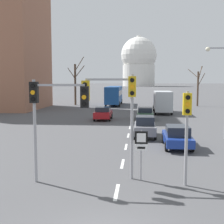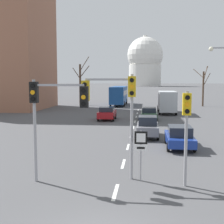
{
  "view_description": "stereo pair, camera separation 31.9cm",
  "coord_description": "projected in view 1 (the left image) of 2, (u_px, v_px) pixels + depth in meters",
  "views": [
    {
      "loc": [
        0.94,
        -8.42,
        4.74
      ],
      "look_at": [
        -0.41,
        6.65,
        3.17
      ],
      "focal_mm": 50.0,
      "sensor_mm": 36.0,
      "label": 1
    },
    {
      "loc": [
        1.25,
        -8.39,
        4.74
      ],
      "look_at": [
        -0.41,
        6.65,
        3.17
      ],
      "focal_mm": 50.0,
      "sensor_mm": 36.0,
      "label": 2
    }
  ],
  "objects": [
    {
      "name": "traffic_signal_near_right",
      "position": [
        187.0,
        120.0,
        13.71
      ],
      "size": [
        0.36,
        0.34,
        4.26
      ],
      "color": "#9E9EA3",
      "rests_on": "ground_plane"
    },
    {
      "name": "sedan_mid_centre",
      "position": [
        103.0,
        113.0,
        36.78
      ],
      "size": [
        1.96,
        3.93,
        1.57
      ],
      "color": "maroon",
      "rests_on": "ground_plane"
    },
    {
      "name": "traffic_signal_centre_tall",
      "position": [
        116.0,
        100.0,
        14.65
      ],
      "size": [
        2.56,
        0.34,
        5.0
      ],
      "color": "#9E9EA3",
      "rests_on": "ground_plane"
    },
    {
      "name": "lane_stripe_2",
      "position": [
        126.0,
        147.0,
        22.12
      ],
      "size": [
        0.16,
        2.0,
        0.01
      ],
      "primitive_type": "cube",
      "color": "silver",
      "rests_on": "ground_plane"
    },
    {
      "name": "lane_stripe_6",
      "position": [
        132.0,
        117.0,
        39.95
      ],
      "size": [
        0.16,
        2.0,
        0.01
      ],
      "primitive_type": "cube",
      "color": "silver",
      "rests_on": "ground_plane"
    },
    {
      "name": "street_lamp_right",
      "position": [
        222.0,
        82.0,
        24.67
      ],
      "size": [
        1.8,
        0.36,
        7.31
      ],
      "color": "#9E9EA3",
      "rests_on": "ground_plane"
    },
    {
      "name": "route_sign_post",
      "position": [
        141.0,
        146.0,
        14.55
      ],
      "size": [
        0.6,
        0.08,
        2.41
      ],
      "color": "#9E9EA3",
      "rests_on": "ground_plane"
    },
    {
      "name": "capitol_dome",
      "position": [
        139.0,
        62.0,
        229.65
      ],
      "size": [
        26.17,
        26.17,
        36.96
      ],
      "color": "silver",
      "rests_on": "ground_plane"
    },
    {
      "name": "sedan_near_right",
      "position": [
        145.0,
        126.0,
        25.81
      ],
      "size": [
        1.8,
        4.09,
        1.77
      ],
      "color": "slate",
      "rests_on": "ground_plane"
    },
    {
      "name": "city_bus",
      "position": [
        114.0,
        94.0,
        58.06
      ],
      "size": [
        2.66,
        10.8,
        3.48
      ],
      "color": "#19478C",
      "rests_on": "ground_plane"
    },
    {
      "name": "lane_stripe_7",
      "position": [
        133.0,
        113.0,
        44.41
      ],
      "size": [
        0.16,
        2.0,
        0.01
      ],
      "primitive_type": "cube",
      "color": "silver",
      "rests_on": "ground_plane"
    },
    {
      "name": "bare_tree_left_near",
      "position": [
        75.0,
        83.0,
        58.22
      ],
      "size": [
        3.36,
        0.75,
        9.03
      ],
      "color": "brown",
      "rests_on": "ground_plane"
    },
    {
      "name": "lane_stripe_4",
      "position": [
        130.0,
        127.0,
        31.03
      ],
      "size": [
        0.16,
        2.0,
        0.01
      ],
      "primitive_type": "cube",
      "color": "silver",
      "rests_on": "ground_plane"
    },
    {
      "name": "lane_stripe_5",
      "position": [
        131.0,
        121.0,
        35.49
      ],
      "size": [
        0.16,
        2.0,
        0.01
      ],
      "primitive_type": "cube",
      "color": "silver",
      "rests_on": "ground_plane"
    },
    {
      "name": "lane_stripe_3",
      "position": [
        128.0,
        135.0,
        26.57
      ],
      "size": [
        0.16,
        2.0,
        0.01
      ],
      "primitive_type": "cube",
      "color": "silver",
      "rests_on": "ground_plane"
    },
    {
      "name": "lane_stripe_0",
      "position": [
        117.0,
        192.0,
        13.2
      ],
      "size": [
        0.16,
        2.0,
        0.01
      ],
      "primitive_type": "cube",
      "color": "silver",
      "rests_on": "ground_plane"
    },
    {
      "name": "sedan_near_left",
      "position": [
        177.0,
        136.0,
        21.85
      ],
      "size": [
        1.89,
        4.33,
        1.55
      ],
      "color": "navy",
      "rests_on": "ground_plane"
    },
    {
      "name": "traffic_signal_near_left",
      "position": [
        52.0,
        105.0,
        14.09
      ],
      "size": [
        2.68,
        0.34,
        4.75
      ],
      "color": "#9E9EA3",
      "rests_on": "ground_plane"
    },
    {
      "name": "lane_stripe_8",
      "position": [
        134.0,
        110.0,
        48.87
      ],
      "size": [
        0.16,
        2.0,
        0.01
      ],
      "primitive_type": "cube",
      "color": "silver",
      "rests_on": "ground_plane"
    },
    {
      "name": "bare_tree_right_near",
      "position": [
        198.0,
        86.0,
        55.91
      ],
      "size": [
        2.79,
        3.68,
        7.29
      ],
      "color": "brown",
      "rests_on": "ground_plane"
    },
    {
      "name": "delivery_truck",
      "position": [
        162.0,
        101.0,
        44.07
      ],
      "size": [
        2.44,
        7.2,
        3.14
      ],
      "color": "#333842",
      "rests_on": "ground_plane"
    },
    {
      "name": "lane_stripe_1",
      "position": [
        123.0,
        164.0,
        17.66
      ],
      "size": [
        0.16,
        2.0,
        0.01
      ],
      "primitive_type": "cube",
      "color": "silver",
      "rests_on": "ground_plane"
    },
    {
      "name": "sedan_far_left",
      "position": [
        145.0,
        113.0,
        37.2
      ],
      "size": [
        1.98,
        4.25,
        1.47
      ],
      "color": "#2D4C33",
      "rests_on": "ground_plane"
    }
  ]
}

